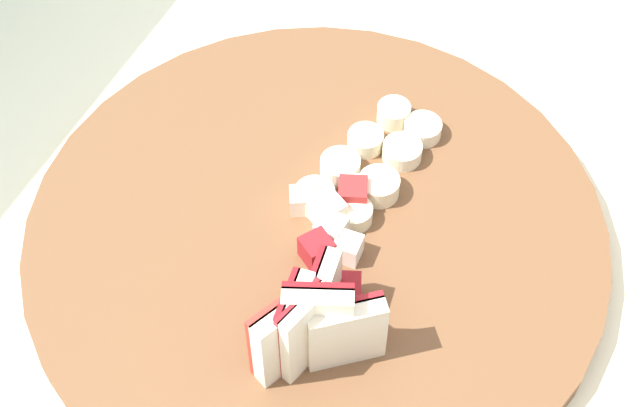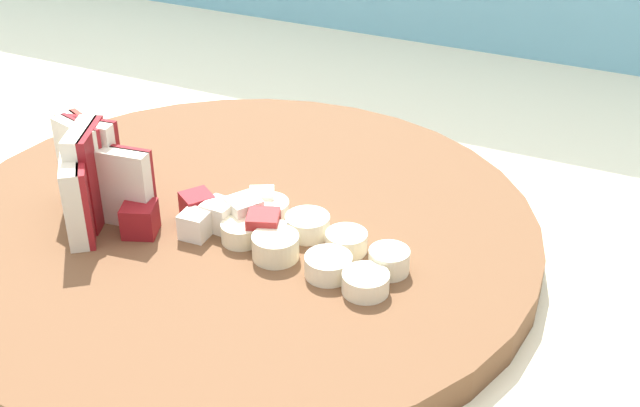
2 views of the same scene
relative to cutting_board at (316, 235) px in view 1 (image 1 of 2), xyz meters
The scene contains 4 objects.
cutting_board is the anchor object (origin of this frame).
apple_wedge_fan 0.10m from the cutting_board, 157.18° to the right, with size 0.08×0.07×0.07m.
apple_dice_pile 0.03m from the cutting_board, 102.73° to the right, with size 0.10×0.08×0.02m.
banana_slice_rows 0.07m from the cutting_board, 13.44° to the right, with size 0.12×0.08×0.02m.
Camera 1 is at (-0.30, -0.19, 1.46)m, focal length 52.91 mm.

